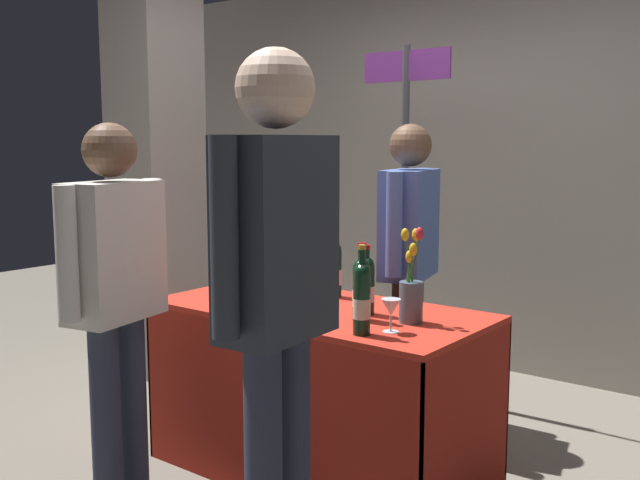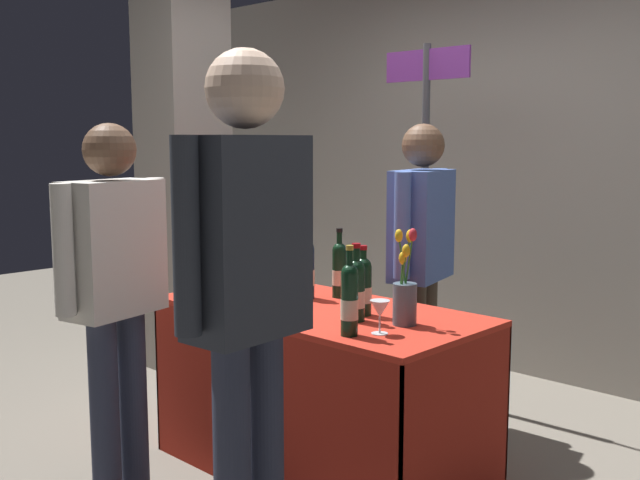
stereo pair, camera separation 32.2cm
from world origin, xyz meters
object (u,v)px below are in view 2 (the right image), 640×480
object	(u,v)px
booth_signpost	(425,179)
concrete_pillar	(183,136)
wine_glass_mid	(380,310)
flower_vase	(405,295)
tasting_table	(320,359)
display_bottle_0	(339,269)
wine_glass_near_vendor	(287,293)
featured_wine_bottle	(275,280)
vendor_presenter	(421,250)
taster_foreground_right	(247,277)

from	to	relation	value
booth_signpost	concrete_pillar	bearing A→B (deg)	-157.02
wine_glass_mid	flower_vase	size ratio (longest dim) A/B	0.33
tasting_table	booth_signpost	world-z (taller)	booth_signpost
display_bottle_0	flower_vase	bearing A→B (deg)	-21.21
concrete_pillar	wine_glass_near_vendor	xyz separation A→B (m)	(1.75, -0.76, -0.66)
featured_wine_bottle	display_bottle_0	bearing A→B (deg)	84.69
vendor_presenter	wine_glass_near_vendor	bearing A→B (deg)	-14.14
concrete_pillar	wine_glass_near_vendor	bearing A→B (deg)	-23.49
featured_wine_bottle	booth_signpost	size ratio (longest dim) A/B	0.15
display_bottle_0	vendor_presenter	bearing A→B (deg)	81.37
wine_glass_mid	taster_foreground_right	distance (m)	0.69
booth_signpost	flower_vase	bearing A→B (deg)	-57.40
concrete_pillar	wine_glass_mid	bearing A→B (deg)	-18.20
concrete_pillar	vendor_presenter	size ratio (longest dim) A/B	1.93
tasting_table	wine_glass_near_vendor	distance (m)	0.39
display_bottle_0	taster_foreground_right	xyz separation A→B (m)	(0.55, -1.04, 0.17)
wine_glass_near_vendor	booth_signpost	xyz separation A→B (m)	(-0.29, 1.38, 0.41)
display_bottle_0	flower_vase	world-z (taller)	flower_vase
concrete_pillar	featured_wine_bottle	bearing A→B (deg)	-23.83
concrete_pillar	tasting_table	world-z (taller)	concrete_pillar
vendor_presenter	booth_signpost	world-z (taller)	booth_signpost
wine_glass_mid	taster_foreground_right	xyz separation A→B (m)	(-0.01, -0.66, 0.21)
tasting_table	vendor_presenter	size ratio (longest dim) A/B	0.93
wine_glass_mid	flower_vase	xyz separation A→B (m)	(-0.02, 0.18, 0.03)
tasting_table	display_bottle_0	distance (m)	0.44
featured_wine_bottle	display_bottle_0	size ratio (longest dim) A/B	0.95
concrete_pillar	taster_foreground_right	world-z (taller)	concrete_pillar
flower_vase	vendor_presenter	size ratio (longest dim) A/B	0.25
flower_vase	display_bottle_0	bearing A→B (deg)	158.79
tasting_table	featured_wine_bottle	size ratio (longest dim) A/B	4.76
taster_foreground_right	wine_glass_mid	bearing A→B (deg)	-4.16
wine_glass_near_vendor	tasting_table	bearing A→B (deg)	88.58
wine_glass_near_vendor	flower_vase	bearing A→B (deg)	23.82
flower_vase	vendor_presenter	xyz separation A→B (m)	(-0.46, 0.74, 0.05)
vendor_presenter	booth_signpost	bearing A→B (deg)	-159.65
taster_foreground_right	flower_vase	bearing A→B (deg)	-2.91
featured_wine_bottle	vendor_presenter	distance (m)	0.92
featured_wine_bottle	display_bottle_0	world-z (taller)	display_bottle_0
display_bottle_0	wine_glass_mid	xyz separation A→B (m)	(0.56, -0.39, -0.04)
featured_wine_bottle	tasting_table	bearing A→B (deg)	53.96
flower_vase	taster_foreground_right	world-z (taller)	taster_foreground_right
concrete_pillar	vendor_presenter	world-z (taller)	concrete_pillar
display_bottle_0	wine_glass_mid	size ratio (longest dim) A/B	2.51
flower_vase	wine_glass_mid	bearing A→B (deg)	-84.67
flower_vase	vendor_presenter	world-z (taller)	vendor_presenter
display_bottle_0	wine_glass_mid	bearing A→B (deg)	-34.83
taster_foreground_right	booth_signpost	size ratio (longest dim) A/B	0.87
concrete_pillar	tasting_table	bearing A→B (deg)	-17.78
wine_glass_mid	vendor_presenter	world-z (taller)	vendor_presenter
featured_wine_bottle	taster_foreground_right	size ratio (longest dim) A/B	0.17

